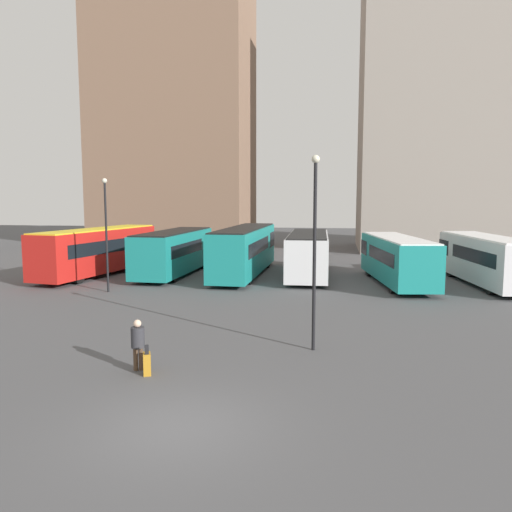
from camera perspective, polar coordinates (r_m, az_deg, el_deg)
The scene contains 13 objects.
ground_plane at distance 12.33m, azimuth -8.90°, elevation -18.79°, with size 160.00×160.00×0.00m, color #4C4C4F.
building_block_left at distance 58.07m, azimuth -9.37°, elevation 19.25°, with size 16.42×10.78×36.18m.
building_block_right at distance 56.06m, azimuth 23.08°, elevation 15.12°, with size 21.07×12.11×28.18m.
bus_0 at distance 36.16m, azimuth -17.54°, elevation 0.69°, with size 4.25×11.47×3.21m.
bus_1 at distance 35.23m, azimuth -9.28°, elevation 0.60°, with size 2.83×10.21×3.04m.
bus_2 at distance 34.54m, azimuth -1.27°, elevation 0.80°, with size 2.61×12.31×3.29m.
bus_3 at distance 34.06m, azimuth 6.00°, elevation 0.37°, with size 2.89×10.39×2.95m.
bus_4 at distance 32.03m, azimuth 15.75°, elevation -0.26°, with size 3.84×10.19×2.92m.
bus_5 at distance 33.54m, azimuth 24.80°, elevation -0.25°, with size 3.65×10.40×3.00m.
traveler at distance 15.90m, azimuth -13.36°, elevation -9.36°, with size 0.54×0.54×1.59m.
suitcase at distance 15.65m, azimuth -12.36°, elevation -11.93°, with size 0.35×0.44×0.96m.
lamp_post_0 at distance 17.13m, azimuth 6.72°, elevation 1.90°, with size 0.28×0.28×6.72m.
lamp_post_1 at distance 29.18m, azimuth -16.76°, elevation 3.24°, with size 0.28×0.28×6.39m.
Camera 1 is at (3.51, -10.58, 5.26)m, focal length 35.00 mm.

